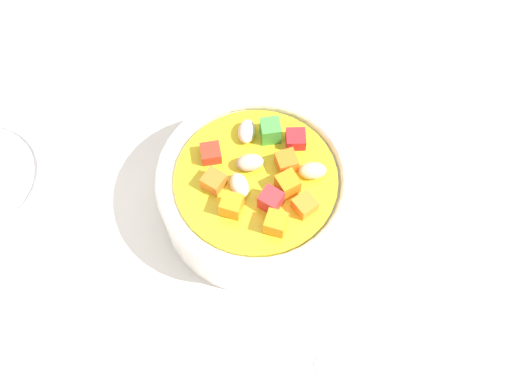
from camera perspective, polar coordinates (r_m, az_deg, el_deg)
ground_plane at (r=60.77cm, az=0.00°, el=-1.67°), size 140.00×140.00×2.00cm
soup_bowl_main at (r=56.94cm, az=0.02°, el=0.15°), size 16.38×16.38×7.19cm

